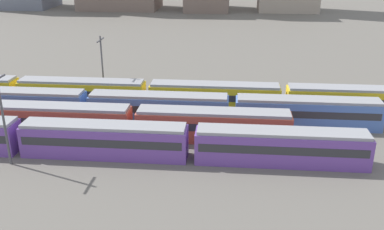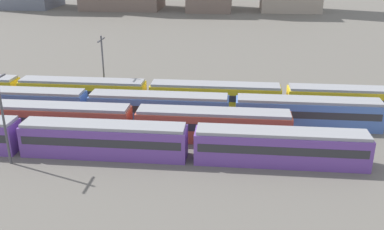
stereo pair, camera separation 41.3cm
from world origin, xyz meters
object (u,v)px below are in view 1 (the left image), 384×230
at_px(train_track_0, 104,140).
at_px(catenary_pole_1, 102,64).
at_px(catenary_pole_0, 3,115).
at_px(train_track_1, 57,119).
at_px(train_track_3, 214,96).
at_px(train_track_2, 159,108).

distance_m(train_track_0, catenary_pole_1, 19.71).
bearing_deg(catenary_pole_0, train_track_0, 16.80).
distance_m(catenary_pole_0, catenary_pole_1, 21.89).
xyz_separation_m(train_track_1, train_track_3, (18.58, 10.40, 0.00)).
distance_m(train_track_0, train_track_3, 19.22).
bearing_deg(train_track_2, train_track_3, 36.66).
bearing_deg(catenary_pole_1, train_track_1, -98.41).
distance_m(train_track_1, train_track_2, 12.71).
bearing_deg(train_track_0, catenary_pole_0, -163.20).
relative_size(train_track_2, train_track_3, 0.60).
bearing_deg(train_track_3, train_track_2, -143.34).
distance_m(train_track_2, train_track_3, 8.71).
bearing_deg(catenary_pole_0, train_track_2, 44.11).
bearing_deg(train_track_1, train_track_3, 29.23).
xyz_separation_m(train_track_1, catenary_pole_0, (-2.06, -8.04, 3.60)).
height_order(train_track_1, train_track_2, same).
xyz_separation_m(train_track_0, train_track_1, (-7.35, 5.20, 0.00)).
bearing_deg(catenary_pole_1, catenary_pole_0, -100.67).
bearing_deg(train_track_0, train_track_3, 54.25).
xyz_separation_m(train_track_1, catenary_pole_1, (1.99, 13.46, 3.35)).
bearing_deg(train_track_0, train_track_1, 144.73).
relative_size(train_track_3, catenary_pole_0, 9.44).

